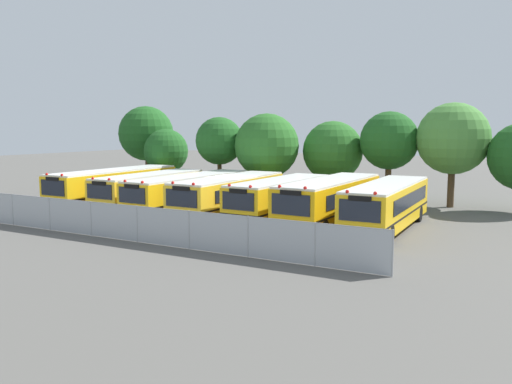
% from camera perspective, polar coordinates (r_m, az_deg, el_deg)
% --- Properties ---
extents(ground_plane, '(160.00, 160.00, 0.00)m').
position_cam_1_polar(ground_plane, '(33.79, -2.59, -2.52)').
color(ground_plane, '#595651').
extents(school_bus_0, '(2.71, 11.39, 2.70)m').
position_cam_1_polar(school_bus_0, '(39.68, -15.08, 0.73)').
color(school_bus_0, yellow).
rests_on(school_bus_0, ground_plane).
extents(school_bus_1, '(2.76, 10.02, 2.52)m').
position_cam_1_polar(school_bus_1, '(37.50, -11.46, 0.34)').
color(school_bus_1, yellow).
rests_on(school_bus_1, ground_plane).
extents(school_bus_2, '(2.78, 11.34, 2.55)m').
position_cam_1_polar(school_bus_2, '(35.55, -7.16, 0.09)').
color(school_bus_2, yellow).
rests_on(school_bus_2, ground_plane).
extents(school_bus_3, '(2.71, 10.45, 2.61)m').
position_cam_1_polar(school_bus_3, '(33.41, -2.89, -0.24)').
color(school_bus_3, yellow).
rests_on(school_bus_3, ground_plane).
extents(school_bus_4, '(2.71, 9.78, 2.60)m').
position_cam_1_polar(school_bus_4, '(31.93, 2.64, -0.59)').
color(school_bus_4, yellow).
rests_on(school_bus_4, ground_plane).
extents(school_bus_5, '(2.81, 10.49, 2.77)m').
position_cam_1_polar(school_bus_5, '(30.43, 8.07, -0.86)').
color(school_bus_5, '#EAA80C').
rests_on(school_bus_5, ground_plane).
extents(school_bus_6, '(2.66, 10.64, 2.70)m').
position_cam_1_polar(school_bus_6, '(29.61, 14.07, -1.29)').
color(school_bus_6, yellow).
rests_on(school_bus_6, ground_plane).
extents(tree_0, '(5.05, 5.05, 7.59)m').
position_cam_1_polar(tree_0, '(50.00, -11.93, 6.31)').
color(tree_0, '#4C3823').
rests_on(tree_0, ground_plane).
extents(tree_1, '(3.82, 3.82, 5.51)m').
position_cam_1_polar(tree_1, '(46.22, -9.78, 4.47)').
color(tree_1, '#4C3823').
rests_on(tree_1, ground_plane).
extents(tree_2, '(3.86, 3.86, 6.46)m').
position_cam_1_polar(tree_2, '(42.91, -4.06, 5.56)').
color(tree_2, '#4C3823').
rests_on(tree_2, ground_plane).
extents(tree_3, '(5.03, 5.03, 6.71)m').
position_cam_1_polar(tree_3, '(41.02, 1.09, 5.12)').
color(tree_3, '#4C3823').
rests_on(tree_3, ground_plane).
extents(tree_4, '(4.69, 4.69, 6.12)m').
position_cam_1_polar(tree_4, '(41.39, 8.42, 4.60)').
color(tree_4, '#4C3823').
rests_on(tree_4, ground_plane).
extents(tree_5, '(4.28, 4.28, 6.80)m').
position_cam_1_polar(tree_5, '(39.83, 14.39, 5.32)').
color(tree_5, '#4C3823').
rests_on(tree_5, ground_plane).
extents(tree_6, '(5.01, 5.01, 7.34)m').
position_cam_1_polar(tree_6, '(39.18, 20.60, 5.57)').
color(tree_6, '#4C3823').
rests_on(tree_6, ground_plane).
extents(chainlink_fence, '(25.03, 0.07, 1.82)m').
position_cam_1_polar(chainlink_fence, '(26.28, -12.78, -3.33)').
color(chainlink_fence, '#9EA0A3').
rests_on(chainlink_fence, ground_plane).
extents(traffic_cone, '(0.44, 0.44, 0.57)m').
position_cam_1_polar(traffic_cone, '(28.58, -14.88, -3.91)').
color(traffic_cone, '#EA5914').
rests_on(traffic_cone, ground_plane).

